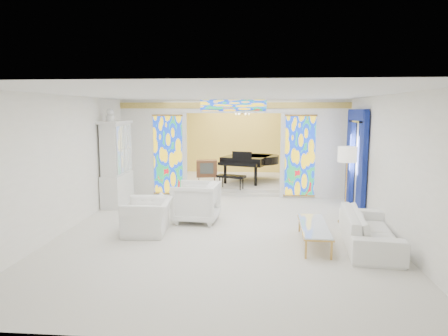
# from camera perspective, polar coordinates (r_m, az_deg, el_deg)

# --- Properties ---
(floor) EXTENTS (12.00, 12.00, 0.00)m
(floor) POSITION_cam_1_polar(r_m,az_deg,el_deg) (10.63, 0.69, -6.31)
(floor) COLOR beige
(floor) RESTS_ON ground
(ceiling) EXTENTS (7.00, 12.00, 0.02)m
(ceiling) POSITION_cam_1_polar(r_m,az_deg,el_deg) (10.30, 0.72, 10.07)
(ceiling) COLOR white
(ceiling) RESTS_ON wall_back
(wall_back) EXTENTS (7.00, 0.02, 3.00)m
(wall_back) POSITION_cam_1_polar(r_m,az_deg,el_deg) (16.32, 2.17, 4.11)
(wall_back) COLOR silver
(wall_back) RESTS_ON floor
(wall_front) EXTENTS (7.00, 0.02, 3.00)m
(wall_front) POSITION_cam_1_polar(r_m,az_deg,el_deg) (4.48, -4.69, -6.89)
(wall_front) COLOR silver
(wall_front) RESTS_ON floor
(wall_left) EXTENTS (0.02, 12.00, 3.00)m
(wall_left) POSITION_cam_1_polar(r_m,az_deg,el_deg) (11.16, -17.54, 1.83)
(wall_left) COLOR silver
(wall_left) RESTS_ON floor
(wall_right) EXTENTS (0.02, 12.00, 3.00)m
(wall_right) POSITION_cam_1_polar(r_m,az_deg,el_deg) (10.70, 19.75, 1.47)
(wall_right) COLOR silver
(wall_right) RESTS_ON floor
(partition_wall) EXTENTS (7.00, 0.22, 3.00)m
(partition_wall) POSITION_cam_1_polar(r_m,az_deg,el_deg) (12.32, 1.35, 3.49)
(partition_wall) COLOR silver
(partition_wall) RESTS_ON floor
(stained_glass_left) EXTENTS (0.90, 0.04, 2.40)m
(stained_glass_left) POSITION_cam_1_polar(r_m,az_deg,el_deg) (12.54, -7.99, 1.88)
(stained_glass_left) COLOR gold
(stained_glass_left) RESTS_ON partition_wall
(stained_glass_right) EXTENTS (0.90, 0.04, 2.40)m
(stained_glass_right) POSITION_cam_1_polar(r_m,az_deg,el_deg) (12.30, 10.80, 1.69)
(stained_glass_right) COLOR gold
(stained_glass_right) RESTS_ON partition_wall
(stained_glass_transom) EXTENTS (2.00, 0.04, 0.34)m
(stained_glass_transom) POSITION_cam_1_polar(r_m,az_deg,el_deg) (12.18, 1.34, 8.93)
(stained_glass_transom) COLOR gold
(stained_glass_transom) RESTS_ON partition_wall
(alcove_platform) EXTENTS (6.80, 3.80, 0.18)m
(alcove_platform) POSITION_cam_1_polar(r_m,az_deg,el_deg) (14.61, 1.81, -1.95)
(alcove_platform) COLOR beige
(alcove_platform) RESTS_ON floor
(gold_curtain_back) EXTENTS (6.70, 0.10, 2.90)m
(gold_curtain_back) POSITION_cam_1_polar(r_m,az_deg,el_deg) (16.21, 2.15, 4.08)
(gold_curtain_back) COLOR #FBDE57
(gold_curtain_back) RESTS_ON wall_back
(chandelier) EXTENTS (0.48, 0.48, 0.30)m
(chandelier) POSITION_cam_1_polar(r_m,az_deg,el_deg) (14.28, 2.64, 7.74)
(chandelier) COLOR #B98B40
(chandelier) RESTS_ON ceiling
(blue_drapes) EXTENTS (0.14, 1.85, 2.65)m
(blue_drapes) POSITION_cam_1_polar(r_m,az_deg,el_deg) (11.34, 18.37, 2.29)
(blue_drapes) COLOR navy
(blue_drapes) RESTS_ON wall_right
(china_cabinet) EXTENTS (0.56, 1.46, 2.72)m
(china_cabinet) POSITION_cam_1_polar(r_m,az_deg,el_deg) (11.65, -15.08, 0.55)
(china_cabinet) COLOR silver
(china_cabinet) RESTS_ON floor
(armchair_left) EXTENTS (1.08, 1.21, 0.74)m
(armchair_left) POSITION_cam_1_polar(r_m,az_deg,el_deg) (8.94, -10.79, -6.82)
(armchair_left) COLOR white
(armchair_left) RESTS_ON floor
(armchair_right) EXTENTS (1.13, 1.11, 0.96)m
(armchair_right) POSITION_cam_1_polar(r_m,az_deg,el_deg) (9.68, -4.00, -4.86)
(armchair_right) COLOR white
(armchair_right) RESTS_ON floor
(sofa) EXTENTS (1.17, 2.45, 0.69)m
(sofa) POSITION_cam_1_polar(r_m,az_deg,el_deg) (8.45, 20.04, -8.23)
(sofa) COLOR silver
(sofa) RESTS_ON floor
(side_table) EXTENTS (0.53, 0.53, 0.54)m
(side_table) POSITION_cam_1_polar(r_m,az_deg,el_deg) (9.83, -8.95, -5.48)
(side_table) COLOR silver
(side_table) RESTS_ON floor
(vase) EXTENTS (0.24, 0.24, 0.19)m
(vase) POSITION_cam_1_polar(r_m,az_deg,el_deg) (9.77, -8.99, -3.86)
(vase) COLOR silver
(vase) RESTS_ON side_table
(coffee_table) EXTENTS (0.61, 1.79, 0.40)m
(coffee_table) POSITION_cam_1_polar(r_m,az_deg,el_deg) (8.26, 12.74, -8.18)
(coffee_table) COLOR white
(coffee_table) RESTS_ON floor
(floor_lamp) EXTENTS (0.56, 0.56, 1.83)m
(floor_lamp) POSITION_cam_1_polar(r_m,az_deg,el_deg) (9.81, 17.19, 1.36)
(floor_lamp) COLOR #B98B40
(floor_lamp) RESTS_ON floor
(grand_piano) EXTENTS (2.29, 2.89, 1.11)m
(grand_piano) POSITION_cam_1_polar(r_m,az_deg,el_deg) (14.13, 4.00, 1.13)
(grand_piano) COLOR black
(grand_piano) RESTS_ON alcove_platform
(tv_console) EXTENTS (0.76, 0.57, 0.81)m
(tv_console) POSITION_cam_1_polar(r_m,az_deg,el_deg) (13.63, -2.49, -0.07)
(tv_console) COLOR brown
(tv_console) RESTS_ON alcove_platform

